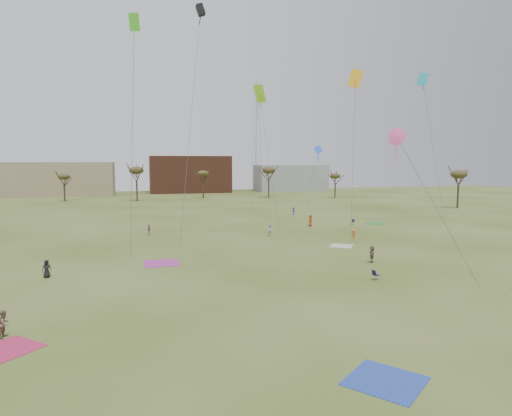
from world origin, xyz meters
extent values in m
plane|color=#3E5019|center=(0.00, 0.00, 0.00)|extent=(260.00, 260.00, 0.00)
imported|color=#7C664F|center=(-19.05, -3.38, 0.80)|extent=(0.77, 0.90, 1.60)
imported|color=brown|center=(11.24, 8.76, 0.85)|extent=(1.15, 1.64, 1.70)
imported|color=black|center=(-19.35, 10.53, 0.79)|extent=(0.90, 0.74, 1.58)
imported|color=orange|center=(15.33, 20.84, 0.74)|extent=(1.02, 1.09, 1.48)
imported|color=purple|center=(-10.16, 32.21, 0.73)|extent=(0.40, 0.88, 1.47)
imported|color=silver|center=(5.78, 26.67, 0.87)|extent=(1.06, 1.07, 1.74)
imported|color=#9F401B|center=(14.56, 34.12, 0.93)|extent=(1.05, 1.07, 1.86)
imported|color=#2339A1|center=(17.11, 49.36, 0.74)|extent=(0.61, 0.99, 1.47)
cube|color=#C52756|center=(-18.46, -5.33, 0.00)|extent=(4.10, 4.10, 0.03)
cube|color=#2949B5|center=(-0.48, -13.66, 0.00)|extent=(4.56, 4.56, 0.03)
cube|color=beige|center=(12.13, 17.65, 0.00)|extent=(3.61, 3.61, 0.03)
cube|color=#B03694|center=(-9.35, 13.69, 0.00)|extent=(3.49, 3.49, 0.03)
cube|color=#318935|center=(26.09, 34.37, 0.00)|extent=(3.87, 3.87, 0.03)
cube|color=#18163D|center=(8.26, 2.63, 0.42)|extent=(0.58, 0.58, 0.04)
cube|color=#18163D|center=(8.03, 2.59, 0.65)|extent=(0.22, 0.52, 0.44)
cube|color=#15203C|center=(21.93, 34.35, 0.42)|extent=(0.65, 0.65, 0.04)
cube|color=#15203C|center=(22.15, 34.43, 0.65)|extent=(0.31, 0.51, 0.44)
cube|color=white|center=(10.83, 54.38, 25.84)|extent=(0.72, 0.72, 1.23)
cube|color=white|center=(10.83, 54.38, 25.12)|extent=(0.08, 0.08, 1.85)
cylinder|color=#4C4C51|center=(10.18, 53.46, 13.37)|extent=(1.34, 1.88, 24.94)
cone|color=#FF50A7|center=(8.61, 0.68, 12.13)|extent=(1.41, 0.10, 1.41)
cube|color=#FF50A7|center=(8.61, 0.68, 11.23)|extent=(0.08, 0.08, 2.31)
cylinder|color=#4C4C51|center=(10.60, -1.98, 6.51)|extent=(4.03, 5.36, 11.25)
cube|color=#FFAF1A|center=(16.02, 22.68, 20.82)|extent=(1.16, 1.16, 2.28)
cube|color=#FFAF1A|center=(16.02, 22.68, 20.02)|extent=(0.08, 0.08, 2.05)
cylinder|color=#4C4C51|center=(15.16, 21.11, 10.86)|extent=(1.76, 3.19, 19.93)
cube|color=black|center=(-4.09, 21.25, 27.23)|extent=(0.73, 0.73, 1.25)
cube|color=black|center=(-4.09, 21.25, 26.50)|extent=(0.08, 0.08, 1.88)
cylinder|color=#4C4C51|center=(-5.73, 18.46, 14.06)|extent=(3.32, 5.63, 26.34)
cube|color=#48D125|center=(-11.37, 12.89, 22.93)|extent=(0.81, 0.81, 1.58)
cube|color=#48D125|center=(-11.37, 12.89, 22.38)|extent=(0.08, 0.08, 1.42)
cylinder|color=#4C4C51|center=(-11.85, 12.86, 11.92)|extent=(0.99, 0.10, 22.04)
cube|color=#89D022|center=(4.69, 28.08, 19.25)|extent=(1.22, 1.22, 2.39)
cube|color=#89D022|center=(4.69, 28.08, 18.41)|extent=(0.08, 0.08, 2.15)
cylinder|color=#4C4C51|center=(5.37, 25.72, 10.07)|extent=(1.41, 4.76, 18.36)
cube|color=teal|center=(30.85, 29.80, 22.64)|extent=(1.03, 1.03, 2.02)
cube|color=teal|center=(30.85, 29.80, 21.94)|extent=(0.08, 0.08, 1.81)
cylinder|color=#4C4C51|center=(31.85, 27.85, 11.77)|extent=(2.04, 3.95, 21.75)
cone|color=blue|center=(13.15, 27.86, 11.82)|extent=(1.13, 0.08, 1.13)
cube|color=blue|center=(13.15, 27.86, 11.10)|extent=(0.08, 0.08, 1.86)
cylinder|color=#4C4C51|center=(11.36, 26.23, 6.36)|extent=(3.63, 3.30, 10.93)
cylinder|color=#3A2B1E|center=(-30.00, 92.00, 2.16)|extent=(0.40, 0.40, 4.32)
ellipsoid|color=#473D1E|center=(-30.00, 92.00, 6.34)|extent=(3.02, 3.02, 1.58)
cylinder|color=#3A2B1E|center=(-12.00, 88.00, 2.70)|extent=(0.40, 0.40, 5.40)
ellipsoid|color=#473D1E|center=(-12.00, 88.00, 7.92)|extent=(3.78, 3.78, 1.98)
cylinder|color=#3A2B1E|center=(6.00, 94.00, 2.34)|extent=(0.40, 0.40, 4.68)
ellipsoid|color=#473D1E|center=(6.00, 94.00, 6.86)|extent=(3.28, 3.28, 1.72)
cylinder|color=#3A2B1E|center=(24.00, 90.00, 2.64)|extent=(0.40, 0.40, 5.28)
ellipsoid|color=#473D1E|center=(24.00, 90.00, 7.74)|extent=(3.70, 3.70, 1.94)
cylinder|color=#3A2B1E|center=(42.00, 85.00, 2.10)|extent=(0.40, 0.40, 4.20)
ellipsoid|color=#473D1E|center=(42.00, 85.00, 6.16)|extent=(2.94, 2.94, 1.54)
cylinder|color=#3A2B1E|center=(56.00, 52.00, 2.52)|extent=(0.40, 0.40, 5.04)
ellipsoid|color=#473D1E|center=(56.00, 52.00, 7.39)|extent=(3.53, 3.53, 1.85)
cube|color=#937F60|center=(-35.00, 115.00, 5.00)|extent=(32.00, 14.00, 10.00)
cube|color=brown|center=(5.00, 120.00, 6.00)|extent=(26.00, 16.00, 12.00)
cube|color=gray|center=(40.00, 118.00, 4.50)|extent=(24.00, 12.00, 9.00)
cylinder|color=#9EA3A8|center=(30.90, 125.00, 19.00)|extent=(0.16, 0.16, 38.00)
cylinder|color=#9EA3A8|center=(29.55, 125.78, 19.00)|extent=(0.16, 0.16, 38.00)
cylinder|color=#9EA3A8|center=(29.55, 124.22, 19.00)|extent=(0.16, 0.16, 38.00)
cylinder|color=#9EA3A8|center=(30.00, 125.00, 39.50)|extent=(0.10, 0.10, 3.00)
camera|label=1|loc=(-11.26, -31.32, 10.12)|focal=31.45mm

